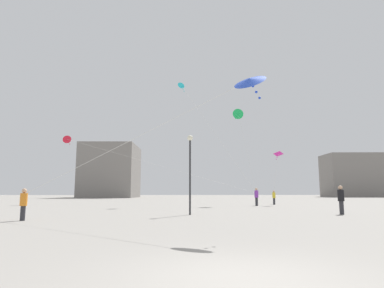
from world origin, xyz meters
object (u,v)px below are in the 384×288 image
(kite_cobalt_diamond, at_px, (248,81))
(building_left_hall, at_px, (111,171))
(person_in_orange, at_px, (23,203))
(kite_emerald_diamond, at_px, (238,114))
(person_in_black, at_px, (341,198))
(kite_cyan_diamond, at_px, (183,88))
(building_centre_hall, at_px, (367,175))
(person_in_yellow, at_px, (274,197))
(kite_crimson_diamond, at_px, (70,140))
(kite_magenta_delta, at_px, (278,155))
(person_in_purple, at_px, (256,196))
(lamppost_east, at_px, (190,161))

(kite_cobalt_diamond, distance_m, building_left_hall, 77.66)
(person_in_orange, bearing_deg, kite_emerald_diamond, 39.55)
(person_in_black, bearing_deg, kite_cyan_diamond, -150.67)
(kite_cobalt_diamond, xyz_separation_m, building_centre_hall, (51.54, 82.65, 0.63))
(person_in_black, xyz_separation_m, building_centre_hall, (43.75, 73.30, 5.13))
(person_in_yellow, distance_m, kite_crimson_diamond, 25.13)
(kite_magenta_delta, height_order, building_centre_hall, building_centre_hall)
(building_centre_hall, bearing_deg, person_in_black, -120.83)
(building_centre_hall, bearing_deg, kite_cyan_diamond, -133.02)
(kite_crimson_diamond, xyz_separation_m, kite_cobalt_diamond, (15.94, -28.69, -2.17))
(kite_emerald_diamond, xyz_separation_m, building_centre_hall, (47.45, 57.53, -4.11))
(kite_magenta_delta, relative_size, kite_cyan_diamond, 0.36)
(person_in_purple, xyz_separation_m, building_left_hall, (-25.82, 52.32, 5.68))
(person_in_black, relative_size, building_left_hall, 0.11)
(person_in_purple, distance_m, kite_crimson_diamond, 23.14)
(person_in_black, relative_size, kite_emerald_diamond, 0.19)
(building_left_hall, distance_m, lamppost_east, 68.34)
(person_in_black, distance_m, kite_magenta_delta, 15.68)
(building_left_hall, bearing_deg, kite_cyan_diamond, -69.96)
(lamppost_east, bearing_deg, person_in_purple, 61.53)
(person_in_black, height_order, kite_crimson_diamond, kite_crimson_diamond)
(kite_crimson_diamond, relative_size, building_centre_hall, 0.91)
(person_in_yellow, bearing_deg, person_in_black, 73.11)
(kite_crimson_diamond, distance_m, kite_cobalt_diamond, 32.89)
(person_in_orange, relative_size, person_in_purple, 0.87)
(person_in_orange, height_order, kite_crimson_diamond, kite_crimson_diamond)
(kite_crimson_diamond, height_order, building_left_hall, building_left_hall)
(building_left_hall, xyz_separation_m, lamppost_east, (18.58, -65.68, -3.31))
(lamppost_east, bearing_deg, person_in_orange, -154.91)
(person_in_purple, height_order, building_left_hall, building_left_hall)
(building_left_hall, bearing_deg, kite_magenta_delta, -60.37)
(kite_crimson_diamond, distance_m, kite_emerald_diamond, 20.50)
(person_in_yellow, height_order, building_left_hall, building_left_hall)
(person_in_orange, xyz_separation_m, kite_cobalt_diamond, (10.32, -5.28, 4.62))
(kite_cobalt_diamond, height_order, lamppost_east, kite_cobalt_diamond)
(person_in_purple, distance_m, kite_cobalt_diamond, 23.64)
(person_in_orange, relative_size, kite_cobalt_diamond, 0.14)
(person_in_yellow, bearing_deg, lamppost_east, 43.12)
(kite_cobalt_diamond, bearing_deg, person_in_orange, 152.90)
(kite_crimson_diamond, height_order, kite_cobalt_diamond, kite_crimson_diamond)
(person_in_purple, xyz_separation_m, kite_crimson_diamond, (-21.30, 6.10, 6.66))
(person_in_black, height_order, kite_cyan_diamond, kite_cyan_diamond)
(building_centre_hall, bearing_deg, kite_emerald_diamond, -129.52)
(kite_magenta_delta, bearing_deg, kite_emerald_diamond, 169.66)
(kite_crimson_diamond, distance_m, building_centre_hall, 86.41)
(person_in_black, relative_size, kite_cyan_diamond, 0.14)
(kite_crimson_diamond, height_order, kite_cyan_diamond, kite_cyan_diamond)
(person_in_black, distance_m, kite_cyan_diamond, 22.29)
(building_left_hall, bearing_deg, kite_emerald_diamond, -63.76)
(kite_crimson_diamond, height_order, building_centre_hall, building_centre_hall)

